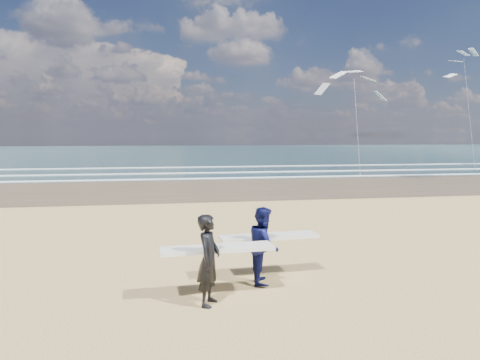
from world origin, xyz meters
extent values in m
cube|color=#4A3D27|center=(20.00, 18.00, 0.01)|extent=(220.00, 12.00, 0.01)
cube|color=#1B363C|center=(20.00, 72.00, 0.01)|extent=(220.00, 100.00, 0.02)
cube|color=white|center=(20.00, 22.80, 0.05)|extent=(220.00, 0.50, 0.05)
cube|color=white|center=(20.00, 27.50, 0.05)|extent=(220.00, 0.50, 0.05)
cube|color=white|center=(20.00, 34.00, 0.05)|extent=(220.00, 0.50, 0.05)
imported|color=black|center=(0.27, -0.11, 0.85)|extent=(0.61, 0.73, 1.71)
cube|color=white|center=(0.47, 0.24, 0.97)|extent=(2.23, 0.65, 0.07)
imported|color=#0B0F3E|center=(1.54, 0.91, 0.82)|extent=(0.74, 0.89, 1.64)
cube|color=white|center=(1.74, 1.26, 0.91)|extent=(2.24, 0.70, 0.07)
cube|color=slate|center=(14.48, 23.69, 0.05)|extent=(0.12, 0.12, 0.10)
cube|color=slate|center=(30.66, 31.48, 0.05)|extent=(0.12, 0.12, 0.10)
camera|label=1|loc=(-0.43, -7.80, 3.15)|focal=32.00mm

